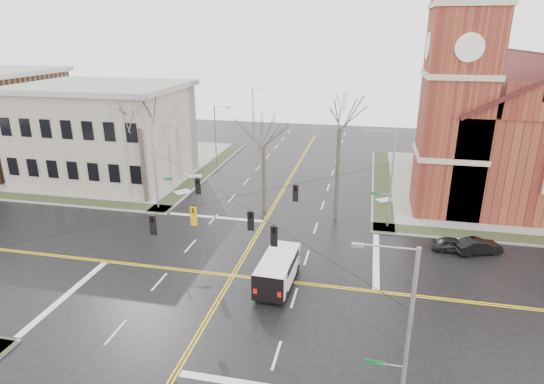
% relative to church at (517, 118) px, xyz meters
% --- Properties ---
extents(ground, '(120.00, 120.00, 0.00)m').
position_rel_church_xyz_m(ground, '(-24.76, -24.78, -8.43)').
color(ground, black).
rests_on(ground, ground).
extents(sidewalks, '(80.00, 80.00, 0.17)m').
position_rel_church_xyz_m(sidewalks, '(-24.76, -24.78, -8.36)').
color(sidewalks, gray).
rests_on(sidewalks, ground).
extents(road_markings, '(100.00, 100.00, 0.01)m').
position_rel_church_xyz_m(road_markings, '(-24.76, -24.78, -8.43)').
color(road_markings, gold).
rests_on(road_markings, ground).
extents(church, '(24.28, 27.48, 27.50)m').
position_rel_church_xyz_m(church, '(0.00, 0.00, 0.00)').
color(church, maroon).
rests_on(church, ground).
extents(civic_building_a, '(18.00, 14.00, 11.00)m').
position_rel_church_xyz_m(civic_building_a, '(-46.76, -4.78, -2.93)').
color(civic_building_a, gray).
rests_on(civic_building_a, ground).
extents(signal_pole_ne, '(2.75, 0.22, 9.00)m').
position_rel_church_xyz_m(signal_pole_ne, '(-13.44, -13.28, -3.48)').
color(signal_pole_ne, gray).
rests_on(signal_pole_ne, ground).
extents(signal_pole_nw, '(2.75, 0.22, 9.00)m').
position_rel_church_xyz_m(signal_pole_nw, '(-36.09, -13.28, -3.48)').
color(signal_pole_nw, gray).
rests_on(signal_pole_nw, ground).
extents(signal_pole_se, '(2.75, 0.22, 9.00)m').
position_rel_church_xyz_m(signal_pole_se, '(-13.44, -36.28, -3.48)').
color(signal_pole_se, gray).
rests_on(signal_pole_se, ground).
extents(span_wires, '(23.02, 23.02, 0.03)m').
position_rel_church_xyz_m(span_wires, '(-24.76, -24.78, -2.23)').
color(span_wires, black).
rests_on(span_wires, ground).
extents(traffic_signals, '(8.21, 8.26, 1.30)m').
position_rel_church_xyz_m(traffic_signals, '(-24.76, -25.45, -2.98)').
color(traffic_signals, black).
rests_on(traffic_signals, ground).
extents(streetlight_north_a, '(2.30, 0.20, 8.00)m').
position_rel_church_xyz_m(streetlight_north_a, '(-35.42, 3.22, -3.97)').
color(streetlight_north_a, gray).
rests_on(streetlight_north_a, ground).
extents(streetlight_north_b, '(2.30, 0.20, 8.00)m').
position_rel_church_xyz_m(streetlight_north_b, '(-35.42, 23.22, -3.97)').
color(streetlight_north_b, gray).
rests_on(streetlight_north_b, ground).
extents(cargo_van, '(2.46, 5.80, 2.17)m').
position_rel_church_xyz_m(cargo_van, '(-21.21, -25.13, -7.15)').
color(cargo_van, silver).
rests_on(cargo_van, ground).
extents(parked_car_a, '(3.53, 1.55, 1.18)m').
position_rel_church_xyz_m(parked_car_a, '(-8.07, -17.04, -7.84)').
color(parked_car_a, black).
rests_on(parked_car_a, ground).
extents(parked_car_b, '(4.12, 2.70, 1.28)m').
position_rel_church_xyz_m(parked_car_b, '(-6.13, -17.03, -7.79)').
color(parked_car_b, black).
rests_on(parked_car_b, ground).
extents(tree_nw_far, '(4.00, 4.00, 11.77)m').
position_rel_church_xyz_m(tree_nw_far, '(-38.23, -12.03, 0.08)').
color(tree_nw_far, '#332B20').
rests_on(tree_nw_far, ground).
extents(tree_nw_near, '(4.00, 4.00, 9.78)m').
position_rel_church_xyz_m(tree_nw_near, '(-25.46, -11.57, -1.33)').
color(tree_nw_near, '#332B20').
rests_on(tree_nw_near, ground).
extents(tree_ne, '(4.00, 4.00, 13.11)m').
position_rel_church_xyz_m(tree_ne, '(-18.20, -12.01, 1.03)').
color(tree_ne, '#332B20').
rests_on(tree_ne, ground).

